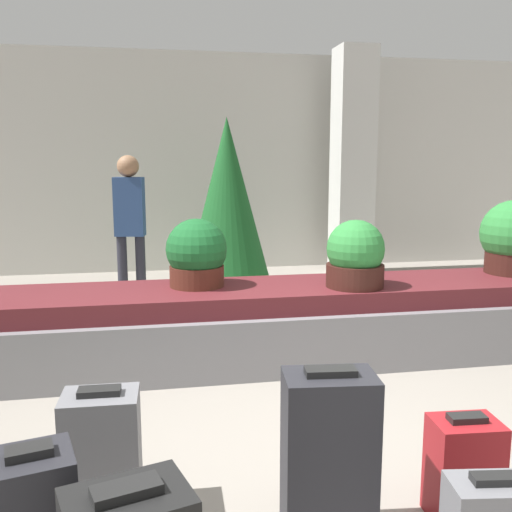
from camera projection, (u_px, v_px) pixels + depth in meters
name	position (u px, v px, depth m)	size (l,w,h in m)	color
ground_plane	(315.00, 470.00, 3.05)	(18.00, 18.00, 0.00)	gray
back_wall	(206.00, 163.00, 8.50)	(18.00, 0.06, 3.20)	beige
carousel	(256.00, 325.00, 4.70)	(7.14, 0.99, 0.63)	gray
pillar	(353.00, 163.00, 8.14)	(0.52, 0.52, 3.20)	silver
suitcase_0	(102.00, 455.00, 2.63)	(0.35, 0.27, 0.62)	slate
suitcase_6	(329.00, 458.00, 2.44)	(0.41, 0.29, 0.78)	#232328
suitcase_8	(464.00, 469.00, 2.61)	(0.32, 0.25, 0.51)	maroon
potted_plant_0	(355.00, 256.00, 4.59)	(0.47, 0.47, 0.55)	#381914
potted_plant_2	(197.00, 255.00, 4.61)	(0.50, 0.50, 0.55)	#4C2319
traveler_0	(130.00, 218.00, 6.28)	(0.35, 0.24, 1.70)	#282833
decorated_tree	(227.00, 199.00, 7.05)	(1.05, 1.05, 2.16)	#4C331E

